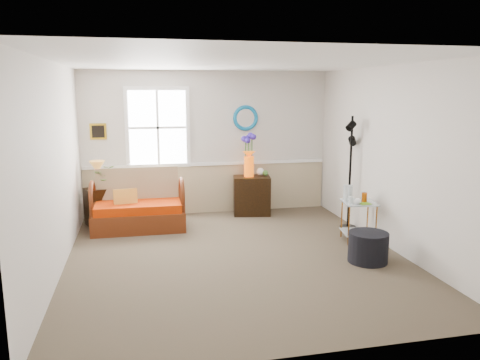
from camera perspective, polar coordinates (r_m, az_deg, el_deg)
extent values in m
cube|color=brown|center=(6.49, -0.47, -9.38)|extent=(4.50, 5.00, 0.01)
cube|color=white|center=(6.10, -0.51, 14.19)|extent=(4.50, 5.00, 0.01)
cube|color=beige|center=(8.61, -3.93, 4.51)|extent=(4.50, 0.01, 2.60)
cube|color=beige|center=(3.80, 7.30, -3.59)|extent=(4.50, 0.01, 2.60)
cube|color=beige|center=(6.12, -21.59, 1.21)|extent=(0.01, 5.00, 2.60)
cube|color=beige|center=(6.98, 17.92, 2.54)|extent=(0.01, 5.00, 2.60)
cube|color=tan|center=(8.72, -3.84, -1.06)|extent=(4.46, 0.02, 0.90)
cube|color=white|center=(8.63, -3.87, 1.98)|extent=(4.46, 0.04, 0.06)
cube|color=gold|center=(8.50, -16.91, 5.68)|extent=(0.28, 0.03, 0.28)
torus|color=#0A86C4|center=(8.68, 0.67, 7.57)|extent=(0.47, 0.07, 0.47)
imported|color=#497F33|center=(8.19, -16.16, 0.13)|extent=(0.42, 0.45, 0.30)
cylinder|color=black|center=(6.49, 15.35, -7.90)|extent=(0.69, 0.69, 0.40)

